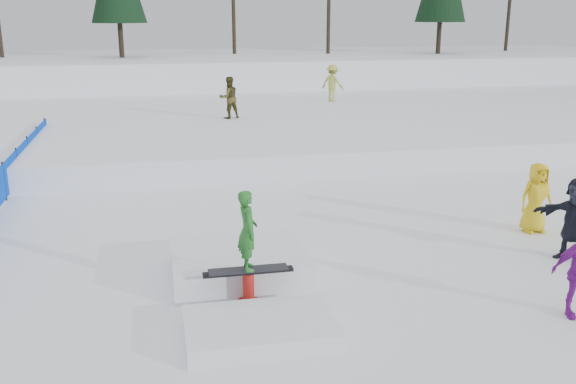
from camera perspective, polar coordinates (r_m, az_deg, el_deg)
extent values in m
plane|color=white|center=(12.93, -0.33, -7.18)|extent=(120.00, 120.00, 0.00)
cube|color=white|center=(41.91, -8.79, 10.30)|extent=(60.00, 14.00, 2.40)
cube|color=white|center=(28.16, -6.97, 6.14)|extent=(50.00, 18.00, 0.80)
cube|color=#0038C4|center=(19.25, -23.91, 0.88)|extent=(0.03, 16.00, 0.95)
cylinder|color=black|center=(19.25, -23.91, 0.88)|extent=(0.05, 0.05, 1.10)
cylinder|color=black|center=(21.06, -22.92, 2.18)|extent=(0.05, 0.05, 1.10)
cylinder|color=black|center=(22.89, -22.08, 3.27)|extent=(0.05, 0.05, 1.10)
cylinder|color=black|center=(24.73, -21.37, 4.20)|extent=(0.05, 0.05, 1.10)
cylinder|color=black|center=(26.57, -20.75, 5.00)|extent=(0.05, 0.05, 1.10)
cylinder|color=black|center=(40.23, -14.63, 12.91)|extent=(0.30, 0.30, 2.00)
cylinder|color=black|center=(43.76, 13.25, 13.19)|extent=(0.30, 0.30, 2.00)
imported|color=#3F3B17|center=(26.58, -5.27, 8.36)|extent=(0.98, 0.85, 1.70)
imported|color=#B1B341|center=(31.74, 3.98, 9.64)|extent=(1.28, 1.26, 1.77)
imported|color=gold|center=(16.11, 21.20, -0.47)|extent=(0.82, 0.54, 1.67)
imported|color=black|center=(14.55, 24.17, -2.24)|extent=(1.36, 1.67, 1.79)
cube|color=white|center=(12.70, -4.40, -6.36)|extent=(2.60, 2.20, 0.54)
cube|color=white|center=(10.50, -2.51, -12.01)|extent=(2.40, 1.60, 0.30)
cylinder|color=red|center=(11.62, -3.50, -9.83)|extent=(0.44, 0.44, 0.06)
cylinder|color=red|center=(11.50, -3.52, -8.61)|extent=(0.20, 0.20, 0.60)
cube|color=black|center=(11.37, -3.55, -7.10)|extent=(1.60, 0.16, 0.06)
cube|color=black|center=(11.35, -3.55, -6.89)|extent=(1.40, 0.28, 0.03)
imported|color=#206721|center=(11.09, -3.61, -3.42)|extent=(0.34, 0.52, 1.42)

